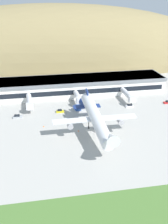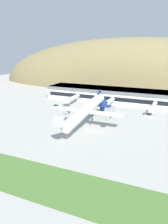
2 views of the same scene
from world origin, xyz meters
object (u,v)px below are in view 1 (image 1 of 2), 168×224
(service_car_1, at_px, (60,111))
(fuel_truck, at_px, (84,107))
(traffic_cone_0, at_px, (44,126))
(cargo_airplane, at_px, (96,118))
(service_car_3, at_px, (130,106))
(jetway_1, at_px, (78,97))
(jetway_2, at_px, (128,95))
(terminal_building, at_px, (75,85))
(jetway_0, at_px, (29,102))
(traffic_cone_1, at_px, (78,131))
(service_car_0, at_px, (168,102))
(service_car_2, at_px, (17,117))

(service_car_1, distance_m, fuel_truck, 12.08)
(traffic_cone_0, bearing_deg, cargo_airplane, -32.38)
(cargo_airplane, xyz_separation_m, service_car_3, (24.08, 27.67, -7.29))
(jetway_1, relative_size, jetway_2, 0.77)
(terminal_building, relative_size, jetway_2, 5.85)
(jetway_0, xyz_separation_m, traffic_cone_1, (19.12, -28.95, -3.71))
(service_car_0, distance_m, fuel_truck, 44.35)
(jetway_2, xyz_separation_m, service_car_3, (-1.34, -6.76, -3.34))
(jetway_0, distance_m, cargo_airplane, 42.76)
(cargo_airplane, relative_size, service_car_3, 13.05)
(jetway_1, xyz_separation_m, service_car_0, (45.89, -7.45, -3.41))
(terminal_building, distance_m, jetway_2, 31.27)
(service_car_1, bearing_deg, jetway_1, 40.08)
(cargo_airplane, distance_m, fuel_truck, 29.63)
(jetway_1, height_order, fuel_truck, jetway_1)
(jetway_1, xyz_separation_m, traffic_cone_0, (-19.49, -23.82, -3.71))
(traffic_cone_0, bearing_deg, service_car_0, 14.06)
(fuel_truck, bearing_deg, service_car_2, -172.87)
(service_car_0, bearing_deg, service_car_1, -178.65)
(jetway_1, height_order, traffic_cone_1, jetway_1)
(jetway_2, height_order, service_car_0, jetway_2)
(jetway_2, xyz_separation_m, service_car_0, (19.98, -5.38, -3.41))
(cargo_airplane, distance_m, service_car_1, 30.68)
(jetway_2, distance_m, service_car_2, 57.31)
(jetway_0, height_order, service_car_2, jetway_0)
(fuel_truck, relative_size, traffic_cone_1, 14.57)
(service_car_1, height_order, service_car_3, service_car_3)
(service_car_1, bearing_deg, traffic_cone_0, -121.05)
(fuel_truck, bearing_deg, jetway_2, 12.76)
(jetway_2, distance_m, service_car_3, 7.66)
(service_car_2, xyz_separation_m, fuel_truck, (32.05, 4.01, 0.93))
(cargo_airplane, distance_m, service_car_0, 54.39)
(jetway_2, height_order, service_car_3, jetway_2)
(jetway_2, relative_size, fuel_truck, 2.03)
(terminal_building, bearing_deg, service_car_1, -114.12)
(service_car_1, distance_m, traffic_cone_1, 22.81)
(jetway_1, distance_m, fuel_truck, 8.12)
(service_car_1, relative_size, service_car_3, 0.98)
(service_car_1, bearing_deg, terminal_building, 65.88)
(jetway_2, relative_size, traffic_cone_1, 29.64)
(service_car_1, relative_size, traffic_cone_0, 6.43)
(jetway_1, bearing_deg, fuel_truck, -78.44)
(fuel_truck, bearing_deg, service_car_0, 0.17)
(jetway_0, xyz_separation_m, service_car_2, (-5.91, -9.51, -3.38))
(jetway_2, bearing_deg, service_car_1, -169.54)
(cargo_airplane, xyz_separation_m, service_car_0, (45.40, 29.04, -7.36))
(terminal_building, xyz_separation_m, service_car_2, (-31.54, -28.45, -4.48))
(cargo_airplane, relative_size, service_car_0, 10.70)
(service_car_0, relative_size, fuel_truck, 0.55)
(terminal_building, xyz_separation_m, service_car_3, (23.53, -25.69, -4.45))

